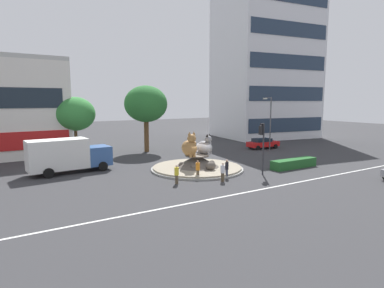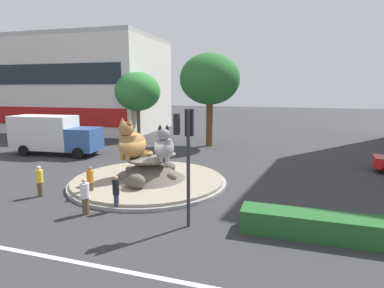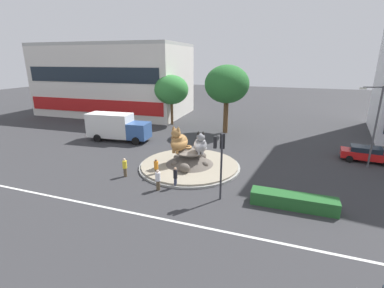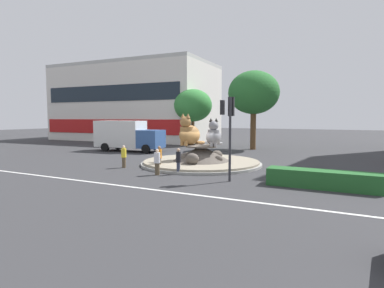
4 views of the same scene
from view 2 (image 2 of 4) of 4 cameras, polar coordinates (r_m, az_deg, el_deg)
name	(u,v)px [view 2 (image 2 of 4)]	position (r m, az deg, el deg)	size (l,w,h in m)	color
ground_plane	(149,183)	(18.91, -7.76, -6.98)	(160.00, 160.00, 0.00)	#333335
lane_centreline	(39,255)	(12.34, -25.70, -17.43)	(112.00, 0.20, 0.01)	silver
roundabout_island	(148,175)	(18.75, -7.80, -5.50)	(9.04, 9.04, 1.48)	gray
cat_statue_tabby	(131,143)	(18.63, -10.80, 0.13)	(1.67, 2.38, 2.40)	#9E703D
cat_statue_grey	(164,146)	(18.06, -4.99, -0.44)	(1.70, 2.28, 2.06)	gray
traffic_light_mast	(187,141)	(12.33, -0.97, 0.48)	(0.71, 0.59, 4.70)	#2D2D33
shophouse_block	(68,85)	(47.00, -21.29, 9.84)	(25.41, 14.13, 11.87)	silver
clipped_hedge_strip	(315,226)	(13.03, 21.12, -13.45)	(5.44, 1.20, 0.90)	#235B28
broadleaf_tree_behind_island	(210,79)	(30.32, 3.20, 11.47)	(5.62, 5.62, 8.72)	brown
second_tree_near_tower	(138,92)	(35.34, -9.69, 9.23)	(4.91, 4.91, 7.22)	brown
pedestrian_black_shirt	(116,192)	(14.91, -13.43, -8.29)	(0.30, 0.30, 1.64)	#33384C
pedestrian_white_shirt	(85,196)	(14.84, -18.58, -8.77)	(0.39, 0.39, 1.63)	brown
pedestrian_yellow_shirt	(40,181)	(18.10, -25.62, -5.91)	(0.36, 0.36, 1.60)	brown
pedestrian_orange_shirt	(90,181)	(17.09, -17.72, -6.29)	(0.35, 0.35, 1.59)	brown
delivery_box_truck	(53,134)	(28.91, -23.59, 1.62)	(7.61, 3.15, 3.22)	#335693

